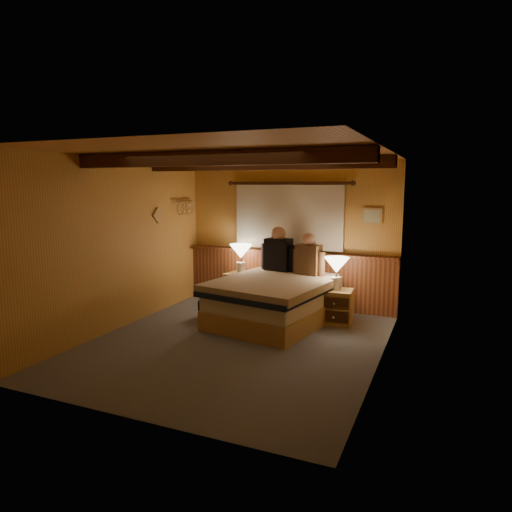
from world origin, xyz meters
The scene contains 19 objects.
floor centered at (0.00, 0.00, 0.00)m, with size 4.20×4.20×0.00m, color #545A64.
ceiling centered at (0.00, 0.00, 2.40)m, with size 4.20×4.20×0.00m, color tan.
wall_back centered at (0.00, 2.10, 1.20)m, with size 3.60×3.60×0.00m, color #D2984B.
wall_left centered at (-1.80, 0.00, 1.20)m, with size 4.20×4.20×0.00m, color #D2984B.
wall_right centered at (1.80, 0.00, 1.20)m, with size 4.20×4.20×0.00m, color #D2984B.
wall_front centered at (0.00, -2.10, 1.20)m, with size 3.60×3.60×0.00m, color #D2984B.
wainscot centered at (0.00, 2.04, 0.49)m, with size 3.60×0.23×0.94m.
curtain_window centered at (0.00, 2.03, 1.52)m, with size 2.18×0.09×1.11m.
ceiling_beams centered at (0.00, 0.15, 2.31)m, with size 3.60×1.65×0.16m.
coat_rail centered at (-1.72, 1.58, 1.67)m, with size 0.05×0.55×0.24m.
framed_print centered at (1.35, 2.08, 1.55)m, with size 0.30×0.04×0.25m.
bed centered at (0.14, 1.03, 0.34)m, with size 1.77×2.14×0.65m.
nightstand_left centered at (-0.72, 1.75, 0.27)m, with size 0.57×0.53×0.55m.
nightstand_right centered at (0.99, 1.36, 0.25)m, with size 0.49×0.44×0.50m.
lamp_left centered at (-0.73, 1.74, 0.89)m, with size 0.38×0.38×0.49m.
lamp_right centered at (0.97, 1.39, 0.84)m, with size 0.36×0.36×0.47m.
person_left centered at (-0.06, 1.73, 0.95)m, with size 0.61×0.29×0.74m.
person_right centered at (0.49, 1.59, 0.92)m, with size 0.54×0.29×0.67m.
duffel_bag centered at (-0.78, 0.90, 0.14)m, with size 0.47×0.30×0.33m.
Camera 1 is at (2.45, -5.10, 2.02)m, focal length 32.00 mm.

